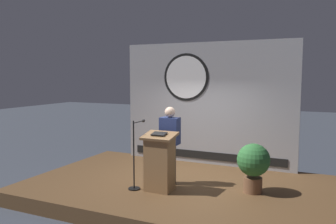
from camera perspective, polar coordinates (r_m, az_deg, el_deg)
The scene contains 7 objects.
ground_plane at distance 7.54m, azimuth 1.86°, elevation -13.96°, with size 40.00×40.00×0.00m, color #383D47.
stage_platform at distance 7.49m, azimuth 1.86°, elevation -12.88°, with size 6.40×4.00×0.30m, color brown.
banner_display at distance 8.85m, azimuth 6.39°, elevation 1.43°, with size 4.51×0.12×3.13m.
podium at distance 6.85m, azimuth -1.40°, elevation -8.34°, with size 0.64×0.50×1.18m.
speaker_person at distance 7.21m, azimuth 0.32°, elevation -5.50°, with size 0.40×0.26×1.64m.
microphone_stand at distance 7.02m, azimuth -5.46°, elevation -8.74°, with size 0.24×0.57×1.40m.
potted_plant at distance 6.94m, azimuth 14.04°, elevation -8.27°, with size 0.64×0.64×0.97m.
Camera 1 is at (2.71, -6.54, 2.58)m, focal length 36.57 mm.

